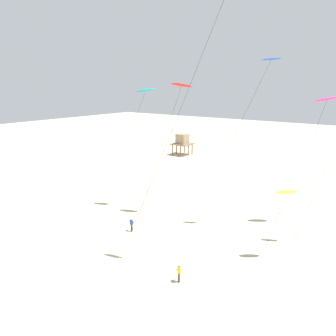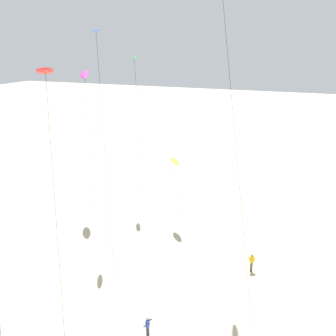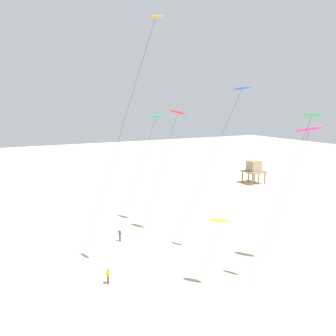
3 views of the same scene
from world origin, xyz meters
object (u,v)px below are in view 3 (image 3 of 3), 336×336
Objects in this scene: kite_orange at (152,28)px; kite_flyer_middle at (120,235)px; kite_green at (310,120)px; kite_blue at (240,94)px; kite_yellow at (220,221)px; kite_teal at (156,117)px; kite_red at (177,113)px; stilt_house at (254,168)px; kite_flyer_nearest at (108,276)px; kite_magenta at (309,130)px.

kite_flyer_middle is (-11.97, 0.77, -23.88)m from kite_orange.
kite_green reaches higher than kite_flyer_middle.
kite_yellow is at bearing -50.61° from kite_blue.
kite_red is at bearing 4.60° from kite_teal.
kite_red is 40.55m from stilt_house.
kite_flyer_middle is (-1.79, -7.63, -15.91)m from kite_red.
kite_orange is at bearing -88.37° from kite_blue.
kite_flyer_middle is 0.32× the size of stilt_house.
kite_teal reaches higher than kite_flyer_middle.
kite_yellow reaches higher than kite_flyer_nearest.
kite_green reaches higher than kite_magenta.
kite_flyer_nearest and kite_flyer_middle have the same top height.
kite_flyer_nearest is at bearing -56.77° from stilt_house.
kite_green is 0.99× the size of kite_red.
kite_magenta is at bearing 71.33° from kite_flyer_nearest.
kite_flyer_nearest is at bearing -41.62° from kite_teal.
kite_red reaches higher than kite_flyer_middle.
kite_flyer_middle is 44.22m from stilt_house.
stilt_house is (-36.09, 25.03, -11.67)m from kite_magenta.
kite_red is 3.30× the size of stilt_house.
kite_green is 12.24m from kite_yellow.
kite_flyer_middle is at bearing -103.20° from kite_red.
kite_yellow is (4.61, -5.61, -12.04)m from kite_blue.
kite_green reaches higher than kite_flyer_nearest.
kite_magenta reaches higher than kite_yellow.
kite_green is at bearing -49.62° from kite_magenta.
kite_yellow is 4.35× the size of kite_flyer_nearest.
kite_red is 0.88× the size of kite_blue.
kite_red is at bearing -171.17° from kite_green.
kite_orange is 15.42m from kite_red.
kite_orange reaches higher than kite_green.
kite_flyer_nearest is (-10.28, -15.62, -15.68)m from kite_green.
kite_flyer_nearest is 11.45m from kite_flyer_middle.
kite_flyer_nearest is at bearing -56.31° from kite_red.
stilt_house is (-31.10, 40.54, -21.13)m from kite_orange.
kite_red is 17.82m from kite_yellow.
kite_green is 2.37× the size of kite_yellow.
kite_teal reaches higher than kite_flyer_nearest.
kite_yellow is 4.35× the size of kite_flyer_middle.
kite_teal is at bearing 171.33° from kite_yellow.
kite_orange is at bearing 68.33° from kite_flyer_nearest.
kite_flyer_nearest is 1.00× the size of kite_flyer_middle.
kite_magenta is (15.17, 7.12, -1.50)m from kite_red.
kite_flyer_middle is (3.56, -7.20, -15.30)m from kite_teal.
kite_red is 10.42× the size of kite_flyer_nearest.
kite_orange reaches higher than kite_teal.
kite_green reaches higher than kite_yellow.
stilt_house is (-30.80, 29.99, -15.43)m from kite_blue.
kite_flyer_middle is at bearing -64.31° from stilt_house.
kite_blue reaches higher than kite_green.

